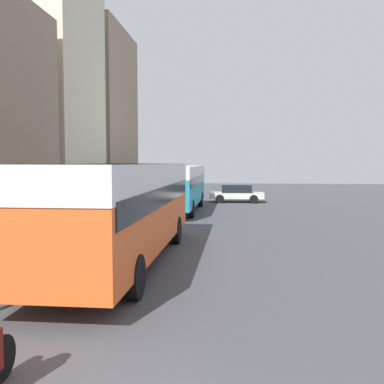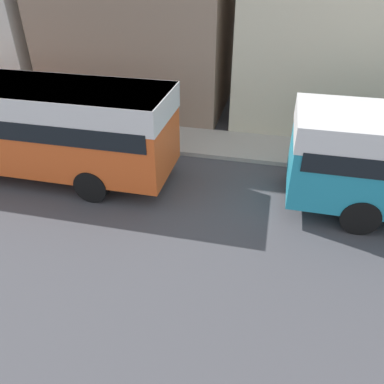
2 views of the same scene
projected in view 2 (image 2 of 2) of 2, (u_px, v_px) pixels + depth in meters
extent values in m
cube|color=#EA5B23|center=(5.00, 121.00, 11.72)|extent=(2.51, 10.66, 2.48)
cube|color=black|center=(2.00, 111.00, 11.55)|extent=(2.56, 10.24, 0.54)
cylinder|color=black|center=(122.00, 151.00, 12.71)|extent=(0.28, 1.00, 1.00)
cylinder|color=black|center=(91.00, 186.00, 10.83)|extent=(0.28, 1.00, 1.00)
cylinder|color=black|center=(349.00, 171.00, 11.53)|extent=(0.28, 1.00, 1.00)
cylinder|color=black|center=(360.00, 216.00, 9.60)|extent=(0.28, 1.00, 1.00)
cylinder|color=#232838|center=(368.00, 154.00, 12.37)|extent=(0.29, 0.29, 0.82)
cylinder|color=black|center=(374.00, 133.00, 11.96)|extent=(0.36, 0.36, 0.69)
sphere|color=tan|center=(378.00, 120.00, 11.71)|extent=(0.22, 0.22, 0.22)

